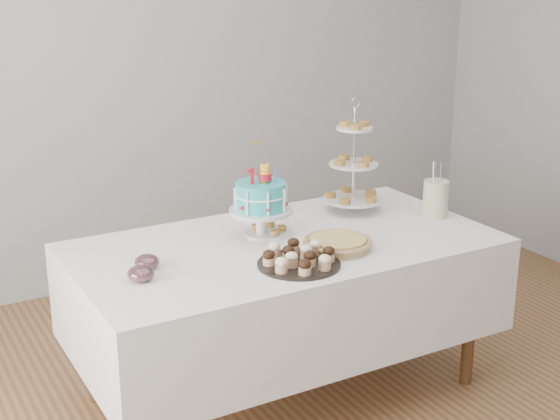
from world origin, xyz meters
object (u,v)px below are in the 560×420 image
birthday_cake (261,212)px  jam_bowl_b (147,262)px  table (285,288)px  tiered_stand (354,165)px  pie (337,243)px  cupcake_tray (299,257)px  utensil_pitcher (436,197)px  plate_stack (257,209)px  jam_bowl_a (141,274)px  pastry_plate (268,230)px

birthday_cake → jam_bowl_b: bearing=-157.4°
table → tiered_stand: 0.75m
jam_bowl_b → pie: bearing=-13.3°
cupcake_tray → utensil_pitcher: size_ratio=1.25×
table → cupcake_tray: bearing=-108.3°
cupcake_tray → pie: size_ratio=1.14×
plate_stack → utensil_pitcher: bearing=-30.1°
cupcake_tray → plate_stack: bearing=76.6°
table → birthday_cake: 0.37m
jam_bowl_a → utensil_pitcher: bearing=2.5°
cupcake_tray → tiered_stand: size_ratio=0.60×
table → cupcake_tray: (-0.09, -0.28, 0.27)m
jam_bowl_b → utensil_pitcher: (1.50, -0.04, 0.07)m
jam_bowl_a → jam_bowl_b: 0.13m
birthday_cake → utensil_pitcher: size_ratio=1.59×
pastry_plate → utensil_pitcher: 0.87m
pastry_plate → jam_bowl_b: 0.66m
pie → utensil_pitcher: utensil_pitcher is taller
pastry_plate → pie: bearing=-63.3°
tiered_stand → utensil_pitcher: (0.31, -0.28, -0.14)m
plate_stack → cupcake_tray: bearing=-103.4°
pie → pastry_plate: (-0.17, 0.33, -0.01)m
pie → table: bearing=129.0°
pie → birthday_cake: bearing=126.4°
tiered_stand → birthday_cake: bearing=-168.4°
cupcake_tray → jam_bowl_a: size_ratio=3.18×
plate_stack → utensil_pitcher: utensil_pitcher is taller
tiered_stand → jam_bowl_b: tiered_stand is taller
birthday_cake → tiered_stand: size_ratio=0.77×
cupcake_tray → tiered_stand: (0.62, 0.51, 0.20)m
pastry_plate → jam_bowl_a: jam_bowl_a is taller
pie → utensil_pitcher: size_ratio=1.10×
table → cupcake_tray: 0.40m
birthday_cake → pastry_plate: bearing=40.5°
table → pie: (0.16, -0.19, 0.26)m
utensil_pitcher → plate_stack: bearing=134.7°
jam_bowl_a → jam_bowl_b: size_ratio=1.07×
pie → pastry_plate: pie is taller
jam_bowl_b → utensil_pitcher: 1.50m
cupcake_tray → pie: 0.27m
pastry_plate → jam_bowl_a: bearing=-160.7°
pie → jam_bowl_a: size_ratio=2.78×
table → jam_bowl_b: size_ratio=18.50×
cupcake_tray → jam_bowl_a: (-0.63, 0.17, -0.01)m
plate_stack → utensil_pitcher: (0.77, -0.45, 0.07)m
table → birthday_cake: size_ratio=4.28×
pie → jam_bowl_a: (-0.88, 0.08, 0.00)m
birthday_cake → pastry_plate: 0.12m
plate_stack → pastry_plate: bearing=-106.8°
jam_bowl_b → plate_stack: bearing=28.8°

